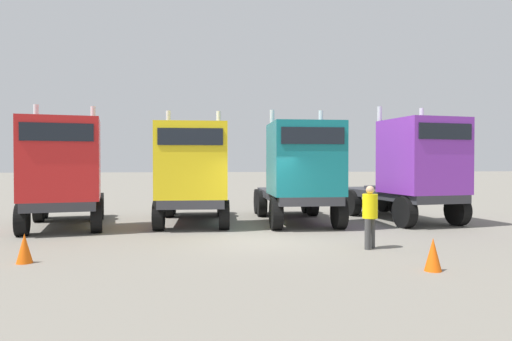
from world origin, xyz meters
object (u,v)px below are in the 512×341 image
semi_truck_red (63,172)px  traffic_cone_mid (433,254)px  semi_truck_yellow (193,173)px  semi_truck_purple (412,169)px  visitor_in_hivis (370,212)px  semi_truck_teal (301,172)px  traffic_cone_near (24,248)px

semi_truck_red → traffic_cone_mid: bearing=42.0°
semi_truck_yellow → semi_truck_purple: size_ratio=0.96×
semi_truck_yellow → traffic_cone_mid: bearing=35.1°
semi_truck_yellow → visitor_in_hivis: (4.66, -5.20, -0.94)m
semi_truck_red → semi_truck_yellow: semi_truck_red is taller
semi_truck_yellow → semi_truck_teal: bearing=87.5°
semi_truck_red → traffic_cone_near: 5.68m
semi_truck_red → visitor_in_hivis: bearing=52.1°
semi_truck_red → semi_truck_teal: 8.33m
semi_truck_yellow → visitor_in_hivis: semi_truck_yellow is taller
semi_truck_purple → traffic_cone_near: semi_truck_purple is taller
semi_truck_teal → visitor_in_hivis: 5.02m
visitor_in_hivis → traffic_cone_near: (-8.46, -0.61, -0.63)m
visitor_in_hivis → traffic_cone_near: 8.50m
semi_truck_purple → visitor_in_hivis: (-3.63, -4.87, -1.07)m
semi_truck_teal → traffic_cone_mid: (1.09, -7.46, -1.59)m
traffic_cone_near → semi_truck_yellow: bearing=56.9°
semi_truck_yellow → traffic_cone_near: size_ratio=9.22×
semi_truck_red → traffic_cone_near: (0.60, -5.41, -1.63)m
visitor_in_hivis → traffic_cone_mid: visitor_in_hivis is taller
semi_truck_red → traffic_cone_mid: semi_truck_red is taller
semi_truck_teal → visitor_in_hivis: (0.73, -4.87, -0.98)m
semi_truck_teal → traffic_cone_near: bearing=-53.2°
traffic_cone_near → traffic_cone_mid: (8.82, -1.97, 0.01)m
traffic_cone_near → traffic_cone_mid: 9.04m
semi_truck_red → semi_truck_purple: 12.69m
semi_truck_purple → traffic_cone_mid: semi_truck_purple is taller
semi_truck_purple → traffic_cone_near: (-12.09, -5.49, -1.70)m
semi_truck_purple → traffic_cone_near: 13.38m
semi_truck_teal → traffic_cone_mid: bearing=9.8°
semi_truck_teal → traffic_cone_mid: 7.70m
semi_truck_teal → traffic_cone_near: semi_truck_teal is taller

